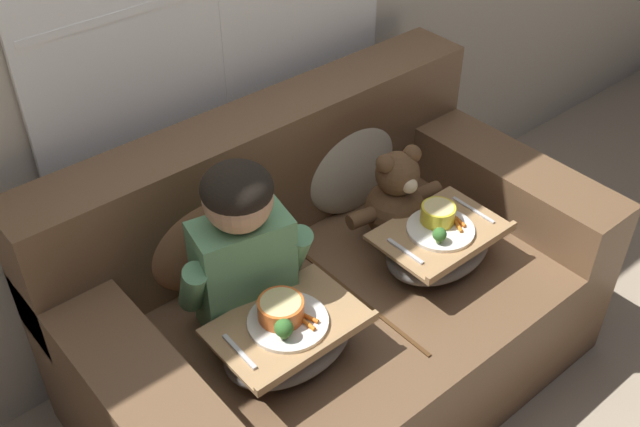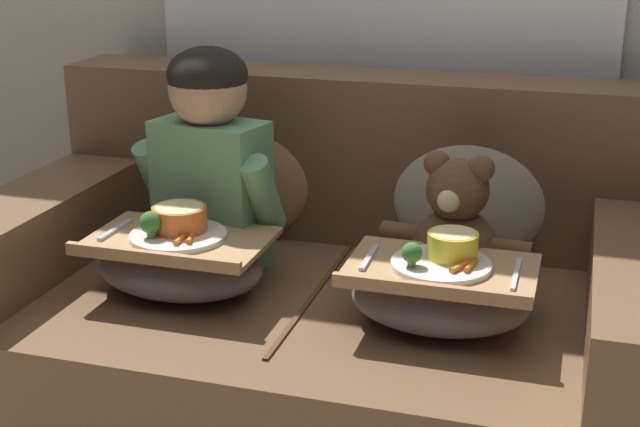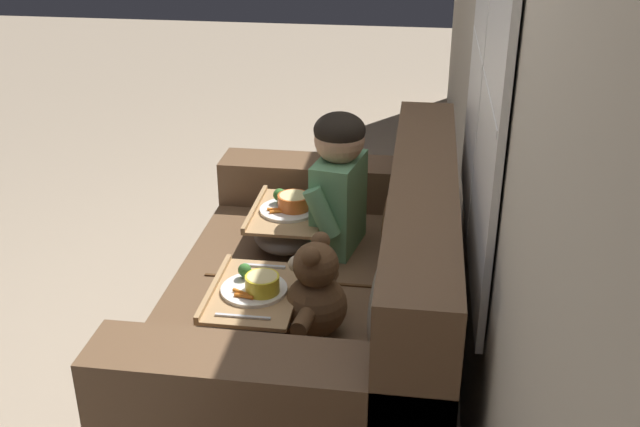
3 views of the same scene
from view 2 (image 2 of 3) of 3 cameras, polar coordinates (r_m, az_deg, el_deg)
The scene contains 7 objects.
couch at distance 2.23m, azimuth 0.53°, elevation -7.16°, with size 1.65×0.99×0.90m.
throw_pillow_behind_child at distance 2.42m, azimuth -4.71°, elevation 3.10°, with size 0.40×0.19×0.42m.
throw_pillow_behind_teddy at distance 2.28m, azimuth 9.60°, elevation 1.88°, with size 0.42×0.20×0.43m.
child_figure at distance 2.19m, azimuth -7.05°, elevation 4.18°, with size 0.40×0.22×0.55m.
teddy_bear at distance 2.07m, azimuth 8.62°, elevation -1.31°, with size 0.36×0.26×0.33m.
lap_tray_child at distance 2.08m, azimuth -8.99°, elevation -3.02°, with size 0.41×0.28×0.21m.
lap_tray_teddy at distance 1.91m, azimuth 7.69°, elevation -5.04°, with size 0.40×0.28×0.20m.
Camera 2 is at (0.56, -1.86, 1.31)m, focal length 50.00 mm.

